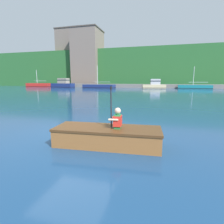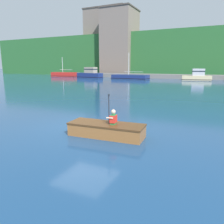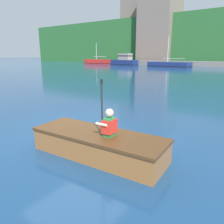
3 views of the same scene
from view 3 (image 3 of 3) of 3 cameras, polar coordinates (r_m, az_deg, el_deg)
name	(u,v)px [view 3 (image 3 of 3)]	position (r m, az deg, el deg)	size (l,w,h in m)	color
ground_plane	(75,132)	(6.27, -9.55, -5.12)	(300.00, 300.00, 0.00)	navy
waterfront_warehouse_left	(146,27)	(60.09, 8.83, 21.10)	(11.99, 6.47, 17.81)	#75665B
waterfront_office_block_center	(160,27)	(54.43, 12.34, 20.89)	(7.94, 8.32, 16.41)	#75665B
moored_boat_dock_west_end	(124,61)	(45.04, 3.23, 13.17)	(6.28, 2.76, 2.33)	navy
moored_boat_dock_west_inner	(169,65)	(40.92, 14.69, 11.90)	(7.61, 3.16, 5.18)	navy
moored_boat_outer_slip_west	(98,62)	(51.81, -3.78, 12.96)	(6.43, 2.62, 4.59)	red
rowboat_foreground	(97,143)	(4.72, -4.06, -7.98)	(3.06, 1.21, 0.52)	#935B2D
person_paddler	(109,124)	(4.39, -0.78, -3.04)	(0.35, 0.37, 1.13)	#267F3F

